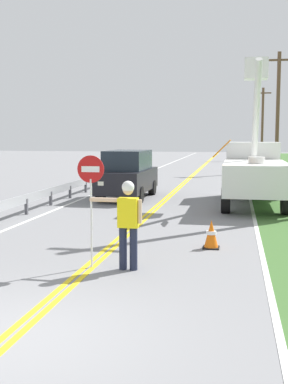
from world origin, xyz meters
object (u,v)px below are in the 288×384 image
object	(u,v)px
utility_bucket_truck	(254,169)
utility_pole_far	(262,122)
utility_pole_mid	(278,110)
traffic_cone_lead	(211,235)
oncoming_suv_nearest	(128,174)
stop_sign_paddle	(91,186)
flagger_worker	(128,219)

from	to	relation	value
utility_bucket_truck	utility_pole_far	bearing A→B (deg)	86.73
utility_pole_mid	traffic_cone_lead	world-z (taller)	utility_pole_mid
utility_bucket_truck	oncoming_suv_nearest	distance (m)	5.46
stop_sign_paddle	utility_bucket_truck	distance (m)	11.03
traffic_cone_lead	oncoming_suv_nearest	bearing A→B (deg)	114.28
flagger_worker	traffic_cone_lead	xyz separation A→B (m)	(1.58, 2.25, -0.71)
flagger_worker	utility_pole_far	distance (m)	49.06
utility_pole_mid	utility_pole_far	bearing A→B (deg)	90.34
stop_sign_paddle	oncoming_suv_nearest	bearing A→B (deg)	98.84
oncoming_suv_nearest	traffic_cone_lead	bearing A→B (deg)	-65.72
utility_bucket_truck	utility_pole_mid	world-z (taller)	utility_pole_mid
stop_sign_paddle	utility_pole_far	world-z (taller)	utility_pole_far
flagger_worker	utility_pole_far	size ratio (longest dim) A/B	0.22
flagger_worker	utility_pole_far	bearing A→B (deg)	84.12
flagger_worker	utility_pole_mid	bearing A→B (deg)	79.91
utility_bucket_truck	traffic_cone_lead	bearing A→B (deg)	-98.70
flagger_worker	utility_pole_far	world-z (taller)	utility_pole_far
flagger_worker	traffic_cone_lead	size ratio (longest dim) A/B	2.61
oncoming_suv_nearest	traffic_cone_lead	size ratio (longest dim) A/B	6.62
utility_bucket_truck	utility_pole_far	world-z (taller)	utility_pole_far
utility_pole_far	traffic_cone_lead	xyz separation A→B (m)	(-3.44, -46.44, -3.96)
utility_bucket_truck	utility_pole_mid	distance (m)	18.83
utility_bucket_truck	utility_pole_mid	bearing A→B (deg)	82.87
flagger_worker	stop_sign_paddle	xyz separation A→B (m)	(-0.77, 0.01, 0.66)
utility_bucket_truck	stop_sign_paddle	bearing A→B (deg)	-109.05
traffic_cone_lead	utility_pole_far	bearing A→B (deg)	85.77
flagger_worker	utility_bucket_truck	world-z (taller)	utility_bucket_truck
utility_pole_mid	utility_bucket_truck	bearing A→B (deg)	-97.13
utility_bucket_truck	traffic_cone_lead	world-z (taller)	utility_bucket_truck
flagger_worker	traffic_cone_lead	world-z (taller)	flagger_worker
oncoming_suv_nearest	traffic_cone_lead	xyz separation A→B (m)	(4.11, -9.12, -0.72)
oncoming_suv_nearest	utility_pole_far	distance (m)	38.21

